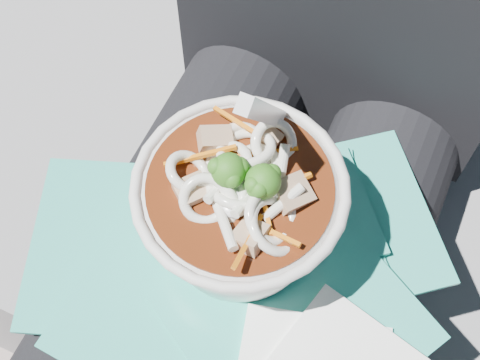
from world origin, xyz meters
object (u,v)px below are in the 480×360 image
at_px(stone_ledge, 278,267).
at_px(lap, 235,293).
at_px(udon_bowl, 240,206).
at_px(plastic_bag, 250,264).
at_px(person_body, 272,203).

bearing_deg(stone_ledge, lap, -90.00).
bearing_deg(udon_bowl, stone_ledge, 87.88).
bearing_deg(plastic_bag, stone_ledge, 94.99).
bearing_deg(stone_ledge, person_body, -90.00).
distance_m(plastic_bag, udon_bowl, 0.07).
xyz_separation_m(stone_ledge, lap, (0.00, -0.15, 0.29)).
bearing_deg(lap, udon_bowl, 101.24).
xyz_separation_m(stone_ledge, plastic_bag, (0.01, -0.14, 0.37)).
relative_size(person_body, udon_bowl, 4.69).
bearing_deg(person_body, stone_ledge, 90.00).
height_order(stone_ledge, plastic_bag, plastic_bag).
distance_m(person_body, udon_bowl, 0.14).
bearing_deg(plastic_bag, person_body, 98.25).
distance_m(stone_ledge, person_body, 0.32).
relative_size(stone_ledge, plastic_bag, 2.51).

